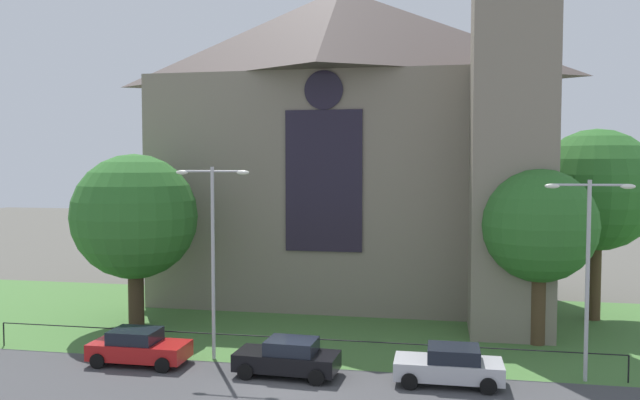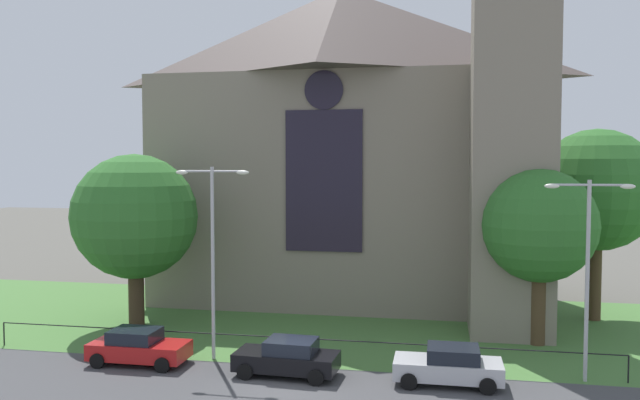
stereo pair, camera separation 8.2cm
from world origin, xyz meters
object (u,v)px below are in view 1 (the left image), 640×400
church_building (351,139)px  parked_car_silver (449,366)px  streetlamp_near (213,238)px  streetlamp_far (588,253)px  tree_left_near (135,217)px  parked_car_black (288,358)px  tree_right_far (596,191)px  parked_car_red (139,347)px  tree_right_near (539,226)px

church_building → parked_car_silver: size_ratio=6.18×
streetlamp_near → streetlamp_far: size_ratio=1.06×
tree_left_near → parked_car_black: tree_left_near is taller
tree_left_near → parked_car_silver: size_ratio=2.18×
tree_right_far → streetlamp_far: size_ratio=1.32×
parked_car_red → parked_car_silver: (13.19, -0.08, 0.00)m
streetlamp_near → tree_left_near: bearing=142.0°
streetlamp_near → parked_car_black: bearing=-22.6°
parked_car_black → parked_car_red: bearing=0.6°
tree_right_near → streetlamp_far: (1.12, -5.14, -0.56)m
tree_left_near → streetlamp_far: size_ratio=1.14×
church_building → tree_right_far: size_ratio=2.45×
parked_car_red → tree_left_near: bearing=117.7°
tree_left_near → parked_car_black: (9.89, -6.35, -5.11)m
tree_left_near → streetlamp_far: tree_left_near is taller
tree_right_far → parked_car_red: bearing=-150.2°
tree_right_near → parked_car_black: 13.55m
tree_left_near → streetlamp_near: bearing=-38.0°
church_building → parked_car_black: bearing=-91.2°
tree_right_far → tree_left_near: 25.14m
streetlamp_far → parked_car_black: streetlamp_far is taller
tree_left_near → parked_car_black: 12.82m
tree_right_near → streetlamp_near: (-14.46, -5.14, -0.28)m
parked_car_red → parked_car_black: size_ratio=0.98×
tree_right_near → parked_car_red: 19.20m
streetlamp_near → parked_car_black: (3.77, -1.57, -4.66)m
tree_right_far → parked_car_red: tree_right_far is taller
streetlamp_near → parked_car_red: bearing=-156.1°
tree_left_near → streetlamp_near: size_ratio=1.08×
tree_left_near → parked_car_silver: (16.37, -6.17, -5.11)m
church_building → parked_car_red: bearing=-114.2°
church_building → streetlamp_far: church_building is taller
streetlamp_far → church_building: bearing=128.7°
parked_car_black → streetlamp_near: bearing=-19.7°
tree_right_near → tree_right_far: bearing=56.5°
streetlamp_near → parked_car_red: (-2.94, -1.30, -4.66)m
tree_right_near → parked_car_silver: tree_right_near is taller
streetlamp_near → parked_car_black: 6.20m
church_building → tree_right_far: church_building is taller
tree_left_near → streetlamp_far: 22.23m
tree_right_far → parked_car_silver: bearing=-123.2°
tree_right_far → parked_car_red: size_ratio=2.52×
tree_right_far → tree_right_near: 7.00m
church_building → tree_left_near: 14.66m
tree_left_near → parked_car_red: bearing=-62.4°
tree_right_far → church_building: bearing=166.2°
parked_car_black → parked_car_silver: bearing=-175.5°
parked_car_black → church_building: bearing=-88.3°
parked_car_silver → streetlamp_far: bearing=-165.7°
tree_right_far → tree_right_near: bearing=-123.5°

